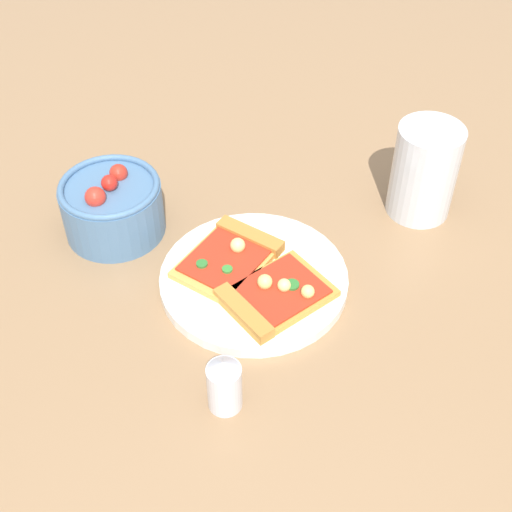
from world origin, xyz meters
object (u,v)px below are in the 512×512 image
(salad_bowl, at_px, (112,206))
(pepper_shaker, at_px, (224,384))
(soda_glass, at_px, (424,175))
(pizza_slice_far, at_px, (232,254))
(plate, at_px, (254,279))
(pizza_slice_near, at_px, (272,297))

(salad_bowl, xyz_separation_m, pepper_shaker, (0.13, -0.27, -0.00))
(salad_bowl, bearing_deg, pepper_shaker, -64.87)
(pepper_shaker, bearing_deg, soda_glass, 46.96)
(pizza_slice_far, bearing_deg, salad_bowl, 151.88)
(plate, xyz_separation_m, soda_glass, (0.22, 0.12, 0.05))
(salad_bowl, bearing_deg, pizza_slice_near, -38.65)
(plate, height_order, soda_glass, soda_glass)
(pizza_slice_near, bearing_deg, soda_glass, 37.80)
(plate, distance_m, pepper_shaker, 0.17)
(soda_glass, bearing_deg, pizza_slice_far, -160.36)
(plate, xyz_separation_m, pizza_slice_near, (0.02, -0.04, 0.01))
(plate, bearing_deg, salad_bowl, 147.30)
(pizza_slice_near, bearing_deg, salad_bowl, 141.35)
(pizza_slice_near, distance_m, pepper_shaker, 0.14)
(plate, xyz_separation_m, pepper_shaker, (-0.04, -0.16, 0.03))
(pizza_slice_near, xyz_separation_m, salad_bowl, (-0.19, 0.15, 0.02))
(plate, height_order, salad_bowl, salad_bowl)
(pizza_slice_near, height_order, pepper_shaker, pepper_shaker)
(pizza_slice_near, bearing_deg, pizza_slice_far, 120.16)
(pizza_slice_near, distance_m, salad_bowl, 0.24)
(pizza_slice_near, relative_size, salad_bowl, 1.15)
(plate, height_order, pepper_shaker, pepper_shaker)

